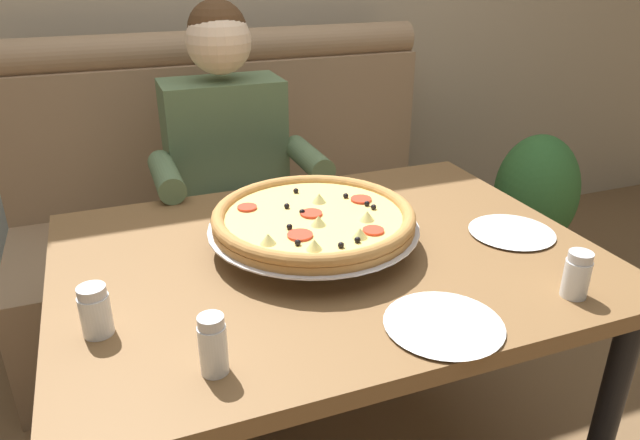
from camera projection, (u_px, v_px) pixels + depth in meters
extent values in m
cube|color=#937556|center=(251.00, 278.00, 2.32)|extent=(1.70, 0.60, 0.46)
cube|color=#937556|center=(222.00, 140.00, 2.46)|extent=(1.70, 0.18, 0.65)
cylinder|color=#937556|center=(215.00, 48.00, 2.30)|extent=(1.70, 0.14, 0.14)
cube|color=brown|center=(328.00, 259.00, 1.42)|extent=(1.27, 0.94, 0.04)
cylinder|color=black|center=(604.00, 428.00, 1.42)|extent=(0.06, 0.06, 0.71)
cylinder|color=black|center=(100.00, 342.00, 1.74)|extent=(0.06, 0.06, 0.71)
cylinder|color=black|center=(432.00, 273.00, 2.10)|extent=(0.06, 0.06, 0.71)
cube|color=#2D3342|center=(245.00, 238.00, 1.95)|extent=(0.34, 0.40, 0.15)
cylinder|color=#2D3342|center=(239.00, 364.00, 1.84)|extent=(0.11, 0.11, 0.46)
cylinder|color=#2D3342|center=(299.00, 349.00, 1.90)|extent=(0.11, 0.11, 0.46)
cube|color=#56704C|center=(226.00, 160.00, 2.05)|extent=(0.40, 0.22, 0.56)
cylinder|color=#56704C|center=(166.00, 176.00, 1.77)|extent=(0.08, 0.28, 0.08)
cylinder|color=#56704C|center=(309.00, 158.00, 1.92)|extent=(0.08, 0.28, 0.08)
sphere|color=beige|center=(219.00, 41.00, 1.87)|extent=(0.21, 0.21, 0.21)
sphere|color=#472D19|center=(217.00, 30.00, 1.86)|extent=(0.19, 0.19, 0.19)
cylinder|color=silver|center=(334.00, 261.00, 1.31)|extent=(0.01, 0.01, 0.05)
cylinder|color=silver|center=(261.00, 233.00, 1.45)|extent=(0.01, 0.01, 0.05)
cylinder|color=silver|center=(346.00, 219.00, 1.52)|extent=(0.01, 0.01, 0.05)
torus|color=silver|center=(314.00, 229.00, 1.42)|extent=(0.28, 0.28, 0.01)
cylinder|color=silver|center=(314.00, 226.00, 1.42)|extent=(0.51, 0.51, 0.00)
cylinder|color=#B77F42|center=(314.00, 222.00, 1.41)|extent=(0.49, 0.49, 0.02)
torus|color=#B77F42|center=(314.00, 215.00, 1.40)|extent=(0.49, 0.49, 0.03)
cylinder|color=#EFCC6B|center=(314.00, 217.00, 1.41)|extent=(0.43, 0.43, 0.01)
cylinder|color=red|center=(373.00, 230.00, 1.32)|extent=(0.05, 0.05, 0.01)
cylinder|color=red|center=(300.00, 235.00, 1.30)|extent=(0.06, 0.06, 0.01)
cylinder|color=red|center=(247.00, 207.00, 1.44)|extent=(0.05, 0.05, 0.01)
cylinder|color=red|center=(361.00, 199.00, 1.48)|extent=(0.05, 0.05, 0.01)
cylinder|color=red|center=(311.00, 214.00, 1.40)|extent=(0.05, 0.05, 0.01)
sphere|color=black|center=(341.00, 245.00, 1.25)|extent=(0.01, 0.01, 0.01)
sphere|color=black|center=(346.00, 196.00, 1.50)|extent=(0.01, 0.01, 0.01)
sphere|color=black|center=(287.00, 206.00, 1.44)|extent=(0.01, 0.01, 0.01)
sphere|color=black|center=(298.00, 243.00, 1.26)|extent=(0.01, 0.01, 0.01)
sphere|color=black|center=(296.00, 191.00, 1.53)|extent=(0.01, 0.01, 0.01)
sphere|color=black|center=(357.00, 240.00, 1.27)|extent=(0.01, 0.01, 0.01)
sphere|color=black|center=(302.00, 212.00, 1.41)|extent=(0.01, 0.01, 0.01)
sphere|color=black|center=(374.00, 207.00, 1.43)|extent=(0.01, 0.01, 0.01)
sphere|color=black|center=(289.00, 227.00, 1.33)|extent=(0.01, 0.01, 0.01)
sphere|color=black|center=(358.00, 235.00, 1.29)|extent=(0.01, 0.01, 0.01)
sphere|color=black|center=(367.00, 204.00, 1.45)|extent=(0.01, 0.01, 0.01)
cone|color=#CCC675|center=(268.00, 239.00, 1.26)|extent=(0.04, 0.04, 0.02)
cone|color=#CCC675|center=(314.00, 244.00, 1.24)|extent=(0.04, 0.04, 0.02)
cone|color=#CCC675|center=(360.00, 233.00, 1.29)|extent=(0.04, 0.04, 0.02)
cone|color=#CCC675|center=(319.00, 198.00, 1.47)|extent=(0.04, 0.04, 0.02)
cone|color=#CCC675|center=(318.00, 221.00, 1.35)|extent=(0.04, 0.04, 0.02)
cone|color=#CCC675|center=(367.00, 216.00, 1.37)|extent=(0.04, 0.04, 0.02)
cylinder|color=white|center=(96.00, 315.00, 1.10)|extent=(0.06, 0.06, 0.08)
cylinder|color=silver|center=(98.00, 324.00, 1.11)|extent=(0.05, 0.05, 0.04)
cylinder|color=silver|center=(91.00, 292.00, 1.08)|extent=(0.05, 0.05, 0.02)
cylinder|color=white|center=(576.00, 278.00, 1.22)|extent=(0.05, 0.05, 0.08)
cylinder|color=#A82D19|center=(575.00, 285.00, 1.23)|extent=(0.05, 0.05, 0.05)
cylinder|color=silver|center=(581.00, 257.00, 1.20)|extent=(0.05, 0.05, 0.02)
cylinder|color=white|center=(213.00, 349.00, 0.99)|extent=(0.05, 0.05, 0.09)
cylinder|color=#4C6633|center=(214.00, 359.00, 1.00)|extent=(0.04, 0.04, 0.05)
cylinder|color=silver|center=(211.00, 322.00, 0.97)|extent=(0.05, 0.05, 0.02)
cylinder|color=white|center=(511.00, 233.00, 1.50)|extent=(0.15, 0.15, 0.01)
cone|color=white|center=(512.00, 229.00, 1.50)|extent=(0.22, 0.22, 0.01)
cylinder|color=white|center=(444.00, 325.00, 1.13)|extent=(0.16, 0.16, 0.01)
cone|color=white|center=(444.00, 321.00, 1.13)|extent=(0.23, 0.23, 0.01)
cylinder|color=brown|center=(525.00, 258.00, 2.71)|extent=(0.24, 0.24, 0.22)
ellipsoid|color=#336B33|center=(536.00, 192.00, 2.58)|extent=(0.36, 0.36, 0.52)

